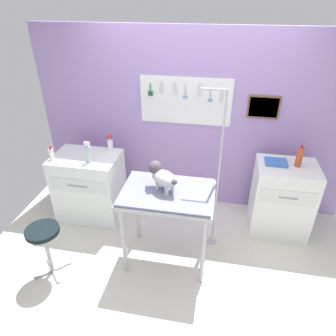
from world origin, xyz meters
name	(u,v)px	position (x,y,z in m)	size (l,w,h in m)	color
ground	(174,266)	(0.00, 0.00, -0.02)	(4.40, 4.00, 0.04)	silver
rear_wall_panel	(192,123)	(0.00, 1.28, 1.16)	(4.00, 0.11, 2.30)	#A284C5
grooming_table	(167,199)	(-0.10, 0.10, 0.81)	(0.93, 0.64, 0.91)	#B7B7BC
grooming_arm	(217,181)	(0.38, 0.44, 0.87)	(0.29, 0.11, 1.85)	#B7B7BC
dog	(162,176)	(-0.16, 0.14, 1.05)	(0.35, 0.29, 0.27)	silver
counter_left	(90,186)	(-1.22, 0.68, 0.44)	(0.80, 0.58, 0.88)	white
cabinet_right	(281,199)	(1.16, 0.84, 0.45)	(0.68, 0.54, 0.91)	white
stool	(44,238)	(-1.27, -0.33, 0.48)	(0.33, 0.33, 0.60)	#9E9EA3
conditioner_bottle	(110,144)	(-0.97, 0.88, 0.97)	(0.07, 0.07, 0.21)	white
shampoo_bottle	(88,153)	(-1.12, 0.57, 0.99)	(0.07, 0.07, 0.25)	#A8BCBB
spray_bottle_tall	(51,154)	(-1.58, 0.54, 0.95)	(0.06, 0.06, 0.17)	white
soda_bottle	(299,157)	(1.25, 0.85, 1.03)	(0.07, 0.07, 0.25)	#BD4D24
supply_tray	(276,162)	(1.02, 0.87, 0.93)	(0.24, 0.18, 0.04)	#3A6CC4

